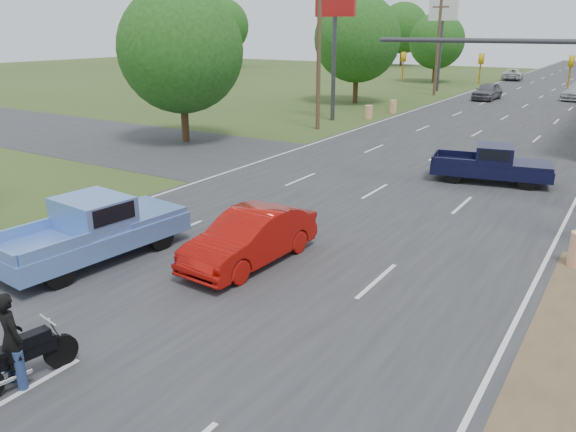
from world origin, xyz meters
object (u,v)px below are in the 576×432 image
Objects in this scene: red_convertible at (250,238)px; distant_car_white at (513,74)px; blue_pickup at (96,228)px; navy_pickup at (494,164)px; distant_car_grey at (487,91)px; rider at (12,343)px; motorcycle at (12,364)px.

red_convertible is 67.72m from distant_car_white.
navy_pickup is at bearing 68.03° from blue_pickup.
blue_pickup is 45.59m from distant_car_grey.
blue_pickup reaches higher than navy_pickup.
rider is 74.76m from distant_car_white.
navy_pickup is at bearing -73.33° from distant_car_grey.
distant_car_grey is (-3.70, 50.61, -0.11)m from rider.
blue_pickup is at bearing -87.52° from distant_car_grey.
distant_car_white is (-6.22, 74.56, 0.24)m from motorcycle.
red_convertible is 13.43m from navy_pickup.
red_convertible is 2.11× the size of motorcycle.
distant_car_grey is 24.03m from distant_car_white.
rider is at bearing -83.31° from distant_car_grey.
motorcycle is 0.42× the size of navy_pickup.
blue_pickup is 16.87m from navy_pickup.
blue_pickup is at bearing -43.45° from rider.
blue_pickup reaches higher than motorcycle.
navy_pickup is at bearing 76.93° from red_convertible.
rider is 20.40m from navy_pickup.
motorcycle is 50.80m from distant_car_grey.
rider is (-0.27, -7.10, 0.15)m from red_convertible.
red_convertible is at bearing 88.75° from distant_car_white.
blue_pickup reaches higher than distant_car_white.
navy_pickup is (4.03, 20.06, 0.34)m from motorcycle.
rider reaches higher than navy_pickup.
distant_car_white is (-6.23, 74.50, -0.18)m from rider.
distant_car_grey is (-3.69, 50.66, 0.31)m from motorcycle.
rider is at bearing -48.08° from blue_pickup.
motorcycle is at bearing -83.32° from distant_car_grey.
blue_pickup reaches higher than red_convertible.
rider reaches higher than distant_car_white.
navy_pickup is (4.02, 20.00, -0.08)m from rider.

